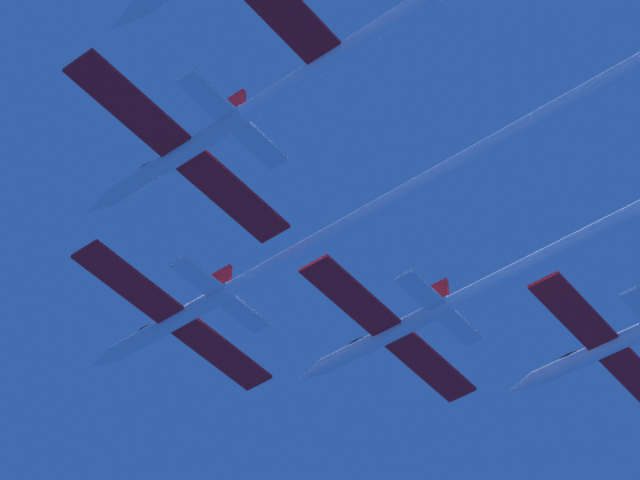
# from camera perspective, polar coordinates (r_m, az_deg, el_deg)

# --- Properties ---
(jet_lead) EXTENTS (14.79, 50.47, 2.45)m
(jet_lead) POSITION_cam_1_polar(r_m,az_deg,el_deg) (66.00, 2.75, 1.53)
(jet_lead) COLOR white
(jet_left_wing) EXTENTS (14.79, 47.76, 2.45)m
(jet_left_wing) POSITION_cam_1_polar(r_m,az_deg,el_deg) (58.91, 3.45, 9.98)
(jet_left_wing) COLOR white
(jet_right_wing) EXTENTS (14.79, 43.02, 2.45)m
(jet_right_wing) POSITION_cam_1_polar(r_m,az_deg,el_deg) (69.23, 10.75, -0.41)
(jet_right_wing) COLOR white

